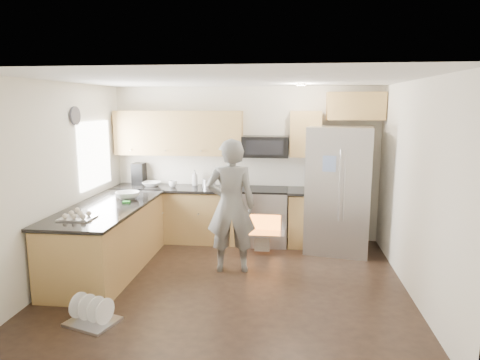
# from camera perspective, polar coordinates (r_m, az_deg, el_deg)

# --- Properties ---
(ground) EXTENTS (4.50, 4.50, 0.00)m
(ground) POSITION_cam_1_polar(r_m,az_deg,el_deg) (5.77, -1.40, -13.50)
(ground) COLOR black
(ground) RESTS_ON ground
(room_shell) EXTENTS (4.54, 4.04, 2.62)m
(room_shell) POSITION_cam_1_polar(r_m,az_deg,el_deg) (5.35, -1.84, 3.27)
(room_shell) COLOR white
(room_shell) RESTS_ON ground
(back_cabinet_run) EXTENTS (4.45, 0.64, 2.50)m
(back_cabinet_run) POSITION_cam_1_polar(r_m,az_deg,el_deg) (7.24, -4.14, -0.65)
(back_cabinet_run) COLOR #AB8044
(back_cabinet_run) RESTS_ON ground
(peninsula) EXTENTS (0.96, 2.36, 1.03)m
(peninsula) POSITION_cam_1_polar(r_m,az_deg,el_deg) (6.30, -17.18, -7.40)
(peninsula) COLOR #AB8044
(peninsula) RESTS_ON ground
(stove_range) EXTENTS (0.76, 0.97, 1.79)m
(stove_range) POSITION_cam_1_polar(r_m,az_deg,el_deg) (7.13, 3.26, -3.17)
(stove_range) COLOR #B7B7BC
(stove_range) RESTS_ON ground
(refrigerator) EXTENTS (1.08, 0.91, 1.97)m
(refrigerator) POSITION_cam_1_polar(r_m,az_deg,el_deg) (6.86, 13.01, -1.29)
(refrigerator) COLOR #B7B7BC
(refrigerator) RESTS_ON ground
(person) EXTENTS (0.73, 0.53, 1.86)m
(person) POSITION_cam_1_polar(r_m,az_deg,el_deg) (5.89, -1.22, -3.48)
(person) COLOR slate
(person) RESTS_ON ground
(dish_rack) EXTENTS (0.60, 0.53, 0.31)m
(dish_rack) POSITION_cam_1_polar(r_m,az_deg,el_deg) (5.04, -19.10, -16.73)
(dish_rack) COLOR #B7B7BC
(dish_rack) RESTS_ON ground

